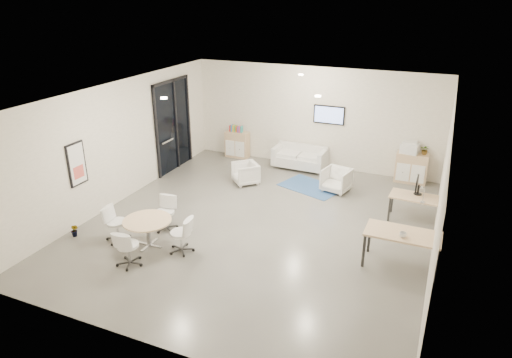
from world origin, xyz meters
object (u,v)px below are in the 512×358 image
object	(u,v)px
armchair_right	(336,179)
round_table	(147,223)
desk_rear	(417,199)
armchair_left	(245,172)
sideboard_right	(411,168)
loveseat	(300,158)
sideboard_left	(237,145)
desk_front	(403,236)

from	to	relation	value
armchair_right	round_table	bearing A→B (deg)	-111.63
desk_rear	round_table	bearing A→B (deg)	-142.73
armchair_left	sideboard_right	bearing A→B (deg)	70.24
armchair_right	loveseat	bearing A→B (deg)	150.77
armchair_right	round_table	world-z (taller)	armchair_right
sideboard_right	armchair_right	xyz separation A→B (m)	(-1.88, -1.52, -0.08)
loveseat	armchair_left	xyz separation A→B (m)	(-1.10, -1.84, 0.01)
armchair_right	round_table	distance (m)	5.60
loveseat	armchair_right	world-z (taller)	armchair_right
loveseat	desk_rear	xyz separation A→B (m)	(3.76, -2.38, 0.26)
armchair_right	armchair_left	bearing A→B (deg)	-156.87
sideboard_right	armchair_left	size ratio (longest dim) A/B	1.30
loveseat	round_table	distance (m)	6.20
sideboard_left	loveseat	distance (m)	2.33
armchair_left	armchair_right	xyz separation A→B (m)	(2.62, 0.50, 0.02)
desk_rear	round_table	distance (m)	6.46
sideboard_left	sideboard_right	size ratio (longest dim) A/B	0.98
desk_rear	armchair_right	bearing A→B (deg)	158.50
loveseat	desk_front	bearing A→B (deg)	-49.88
loveseat	armchair_left	size ratio (longest dim) A/B	2.40
armchair_right	desk_front	xyz separation A→B (m)	(2.16, -3.28, 0.33)
desk_rear	desk_front	size ratio (longest dim) A/B	0.87
sideboard_left	armchair_left	size ratio (longest dim) A/B	1.27
round_table	armchair_right	bearing A→B (deg)	56.11
sideboard_right	desk_front	bearing A→B (deg)	-86.74
armchair_right	desk_front	bearing A→B (deg)	-44.40
round_table	armchair_left	bearing A→B (deg)	83.05
desk_rear	armchair_left	bearing A→B (deg)	177.05
sideboard_right	armchair_right	bearing A→B (deg)	-141.15
armchair_left	desk_front	size ratio (longest dim) A/B	0.47
armchair_left	desk_front	xyz separation A→B (m)	(4.77, -2.78, 0.35)
sideboard_right	round_table	size ratio (longest dim) A/B	0.85
loveseat	sideboard_left	bearing A→B (deg)	177.00
sideboard_left	desk_front	bearing A→B (deg)	-38.73
loveseat	round_table	world-z (taller)	loveseat
sideboard_left	desk_front	distance (m)	7.69
armchair_left	desk_rear	bearing A→B (deg)	39.74
armchair_left	desk_front	distance (m)	5.53
desk_rear	round_table	xyz separation A→B (m)	(-5.36, -3.60, -0.03)
armchair_right	round_table	size ratio (longest dim) A/B	0.69
desk_front	round_table	size ratio (longest dim) A/B	1.41
sideboard_right	desk_rear	xyz separation A→B (m)	(0.36, -2.56, 0.14)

